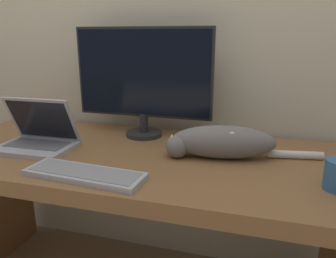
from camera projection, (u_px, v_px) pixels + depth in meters
wall_back at (163, 19)px, 1.63m from camera, size 6.40×0.06×2.60m
desk at (134, 184)px, 1.41m from camera, size 1.78×0.76×0.75m
monitor at (143, 78)px, 1.53m from camera, size 0.66×0.18×0.51m
laptop at (38, 138)px, 1.41m from camera, size 0.32×0.23×0.22m
external_keyboard at (85, 174)px, 1.13m from camera, size 0.44×0.16×0.02m
cat at (221, 142)px, 1.30m from camera, size 0.61×0.20×0.13m
small_toy at (229, 141)px, 1.45m from camera, size 0.05×0.05×0.05m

